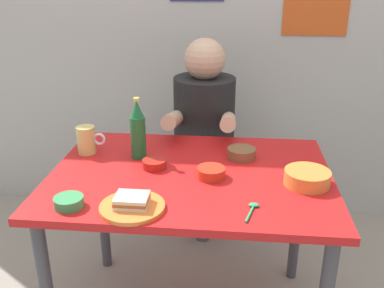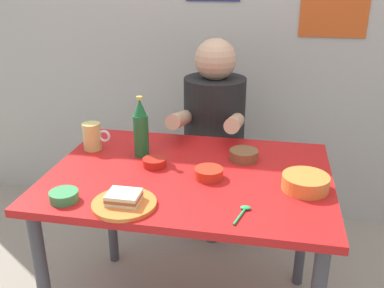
% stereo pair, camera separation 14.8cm
% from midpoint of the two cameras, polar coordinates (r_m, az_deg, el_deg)
% --- Properties ---
extents(wall_back, '(4.40, 0.09, 2.60)m').
position_cam_midpoint_polar(wall_back, '(2.58, 0.61, 18.07)').
color(wall_back, '#ADA89E').
rests_on(wall_back, ground).
extents(dining_table, '(1.10, 0.80, 0.74)m').
position_cam_midpoint_polar(dining_table, '(1.75, -2.60, -6.55)').
color(dining_table, red).
rests_on(dining_table, ground).
extents(stool, '(0.34, 0.34, 0.45)m').
position_cam_midpoint_polar(stool, '(2.44, -0.23, -5.62)').
color(stool, '#4C4C51').
rests_on(stool, ground).
extents(person_seated, '(0.33, 0.56, 0.72)m').
position_cam_midpoint_polar(person_seated, '(2.26, -0.27, 3.62)').
color(person_seated, black).
rests_on(person_seated, stool).
extents(plate_orange, '(0.22, 0.22, 0.01)m').
position_cam_midpoint_polar(plate_orange, '(1.48, -10.78, -8.23)').
color(plate_orange, orange).
rests_on(plate_orange, dining_table).
extents(sandwich, '(0.11, 0.09, 0.04)m').
position_cam_midpoint_polar(sandwich, '(1.47, -10.84, -7.39)').
color(sandwich, beige).
rests_on(sandwich, plate_orange).
extents(beer_mug, '(0.13, 0.08, 0.12)m').
position_cam_midpoint_polar(beer_mug, '(1.93, -15.87, 0.49)').
color(beer_mug, '#D1BC66').
rests_on(beer_mug, dining_table).
extents(beer_bottle, '(0.06, 0.06, 0.26)m').
position_cam_midpoint_polar(beer_bottle, '(1.81, -9.48, 1.66)').
color(beer_bottle, '#19602D').
rests_on(beer_bottle, dining_table).
extents(sauce_bowl_chili, '(0.11, 0.11, 0.04)m').
position_cam_midpoint_polar(sauce_bowl_chili, '(1.65, -0.02, -3.78)').
color(sauce_bowl_chili, red).
rests_on(sauce_bowl_chili, dining_table).
extents(condiment_bowl_brown, '(0.12, 0.12, 0.04)m').
position_cam_midpoint_polar(condiment_bowl_brown, '(1.83, 4.25, -1.17)').
color(condiment_bowl_brown, brown).
rests_on(condiment_bowl_brown, dining_table).
extents(dip_bowl_green, '(0.10, 0.10, 0.03)m').
position_cam_midpoint_polar(dip_bowl_green, '(1.54, -18.67, -7.26)').
color(dip_bowl_green, '#388C4C').
rests_on(dip_bowl_green, dining_table).
extents(soup_bowl_orange, '(0.17, 0.17, 0.05)m').
position_cam_midpoint_polar(soup_bowl_orange, '(1.63, 12.50, -4.33)').
color(soup_bowl_orange, orange).
rests_on(soup_bowl_orange, dining_table).
extents(sambal_bowl_red, '(0.10, 0.10, 0.03)m').
position_cam_midpoint_polar(sambal_bowl_red, '(1.75, -7.44, -2.61)').
color(sambal_bowl_red, '#B21E14').
rests_on(sambal_bowl_red, dining_table).
extents(spoon, '(0.05, 0.12, 0.01)m').
position_cam_midpoint_polar(spoon, '(1.45, 5.09, -8.54)').
color(spoon, '#26A559').
rests_on(spoon, dining_table).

